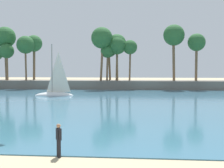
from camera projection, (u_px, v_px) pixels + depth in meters
name	position (u px, v px, depth m)	size (l,w,h in m)	color
sea	(122.00, 90.00, 59.00)	(220.00, 88.35, 0.06)	#386B84
palm_headland	(121.00, 65.00, 62.80)	(80.65, 7.05, 13.34)	slate
person_at_waterline	(59.00, 139.00, 15.04)	(0.35, 0.48, 1.67)	black
sailboat_mid_bay	(55.00, 91.00, 47.37)	(6.06, 2.35, 8.57)	white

